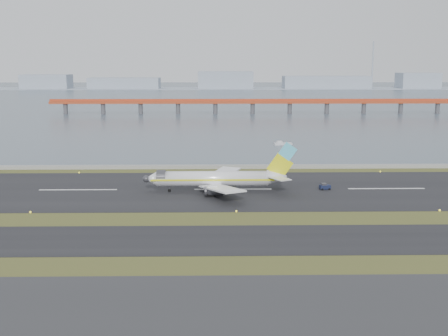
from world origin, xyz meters
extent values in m
plane|color=#364B1B|center=(0.00, 0.00, 0.00)|extent=(1000.00, 1000.00, 0.00)
cube|color=black|center=(0.00, -12.00, 0.05)|extent=(1000.00, 18.00, 0.10)
cube|color=black|center=(0.00, 30.00, 0.05)|extent=(1000.00, 45.00, 0.10)
cube|color=gray|center=(0.00, 60.00, 0.50)|extent=(1000.00, 2.50, 1.00)
cube|color=#465364|center=(0.00, 460.00, 0.00)|extent=(1400.00, 800.00, 1.30)
cube|color=#AE3E1D|center=(20.00, 250.00, 7.50)|extent=(260.00, 5.00, 1.60)
cube|color=#AE3E1D|center=(20.00, 250.00, 9.00)|extent=(260.00, 0.40, 1.40)
cylinder|color=#4C4C51|center=(-76.00, 250.00, 3.00)|extent=(2.80, 2.80, 7.00)
cylinder|color=#4C4C51|center=(20.00, 250.00, 3.00)|extent=(2.80, 2.80, 7.00)
cylinder|color=#4C4C51|center=(116.00, 250.00, 3.00)|extent=(2.80, 2.80, 7.00)
cube|color=#97A4B3|center=(0.00, 620.00, 0.00)|extent=(1400.00, 80.00, 1.00)
cube|color=#97A4B3|center=(-220.00, 620.00, 9.00)|extent=(60.00, 35.00, 18.00)
cube|color=#97A4B3|center=(-120.00, 620.00, 7.00)|extent=(90.00, 35.00, 14.00)
cube|color=#97A4B3|center=(10.00, 620.00, 11.00)|extent=(70.00, 35.00, 22.00)
cube|color=#97A4B3|center=(140.00, 620.00, 8.00)|extent=(110.00, 35.00, 16.00)
cube|color=#97A4B3|center=(260.00, 620.00, 10.00)|extent=(50.00, 35.00, 20.00)
cylinder|color=#97A4B3|center=(200.00, 620.00, 30.00)|extent=(1.80, 1.80, 60.00)
cylinder|color=white|center=(-5.23, 27.23, 3.50)|extent=(28.00, 3.80, 3.80)
cone|color=white|center=(-20.83, 27.23, 3.50)|extent=(3.20, 3.80, 3.80)
cone|color=white|center=(10.97, 27.23, 3.80)|extent=(5.00, 3.80, 3.80)
cube|color=yellow|center=(-5.23, 25.31, 3.50)|extent=(31.00, 0.06, 0.45)
cube|color=yellow|center=(-5.23, 29.15, 3.50)|extent=(31.00, 0.06, 0.45)
cube|color=white|center=(-3.03, 18.73, 2.80)|extent=(11.31, 15.89, 1.66)
cube|color=white|center=(-3.03, 35.73, 2.80)|extent=(11.31, 15.89, 1.66)
cylinder|color=#3A393F|center=(-4.73, 21.23, 1.60)|extent=(4.20, 2.10, 2.10)
cylinder|color=#3A393F|center=(-4.73, 33.23, 1.60)|extent=(4.20, 2.10, 2.10)
cube|color=yellow|center=(11.77, 27.23, 6.70)|extent=(6.80, 0.35, 6.85)
cube|color=#55CEF2|center=(13.67, 27.23, 10.40)|extent=(4.85, 0.37, 4.90)
cube|color=white|center=(11.27, 23.43, 4.30)|extent=(5.64, 6.80, 0.22)
cube|color=white|center=(11.27, 31.03, 4.30)|extent=(5.64, 6.80, 0.22)
cylinder|color=black|center=(-16.23, 27.23, 0.45)|extent=(0.80, 0.28, 0.80)
cylinder|color=black|center=(-3.73, 24.43, 0.55)|extent=(1.00, 0.38, 1.00)
cylinder|color=black|center=(-3.73, 30.03, 0.55)|extent=(1.00, 0.38, 1.00)
cube|color=#131A36|center=(23.76, 29.20, 0.77)|extent=(2.94, 1.92, 1.03)
cube|color=#3A393F|center=(23.43, 29.15, 1.46)|extent=(1.37, 1.44, 0.60)
cylinder|color=black|center=(22.93, 28.39, 0.30)|extent=(0.63, 0.34, 0.60)
cylinder|color=black|center=(22.73, 29.75, 0.30)|extent=(0.63, 0.34, 0.60)
cylinder|color=black|center=(24.80, 28.66, 0.30)|extent=(0.63, 0.34, 0.60)
cylinder|color=black|center=(24.60, 30.02, 0.30)|extent=(0.63, 0.34, 0.60)
cube|color=silver|center=(22.70, 110.20, 0.41)|extent=(7.48, 3.58, 0.92)
cube|color=silver|center=(21.19, 109.91, 1.23)|extent=(2.33, 2.00, 0.92)
camera|label=1|loc=(-4.82, -111.68, 32.20)|focal=45.00mm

